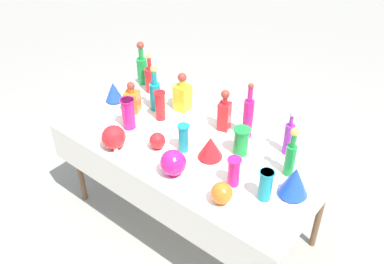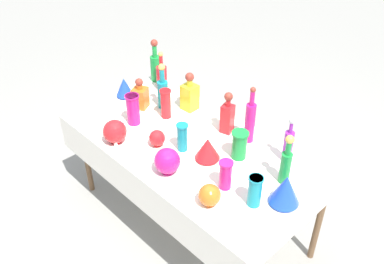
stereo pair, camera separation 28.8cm
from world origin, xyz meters
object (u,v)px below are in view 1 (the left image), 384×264
object	(u,v)px
tall_bottle_3	(150,79)
cardboard_box_behind_left	(218,139)
slender_vase_0	(183,137)
slender_vase_3	(160,105)
tall_bottle_0	(248,116)
fluted_vase_0	(210,147)
tall_bottle_1	(291,155)
fluted_vase_2	(295,181)
square_decanter_0	(224,113)
square_decanter_1	(182,95)
tall_bottle_4	(142,67)
slender_vase_4	(128,113)
square_decanter_2	(132,99)
tall_bottle_2	(289,137)
slender_vase_1	(241,141)
round_bowl_0	(173,163)
round_bowl_1	(222,193)
round_bowl_3	(114,137)
round_bowl_2	(157,141)
tall_bottle_5	(155,93)
slender_vase_5	(266,184)
slender_vase_2	(234,171)
fluted_vase_1	(114,92)

from	to	relation	value
tall_bottle_3	cardboard_box_behind_left	distance (m)	0.96
slender_vase_0	slender_vase_3	bearing A→B (deg)	153.95
tall_bottle_0	fluted_vase_0	world-z (taller)	tall_bottle_0
tall_bottle_1	fluted_vase_2	world-z (taller)	tall_bottle_1
tall_bottle_3	fluted_vase_0	world-z (taller)	tall_bottle_3
square_decanter_0	cardboard_box_behind_left	bearing A→B (deg)	127.48
square_decanter_1	slender_vase_0	size ratio (longest dim) A/B	1.53
tall_bottle_4	slender_vase_4	size ratio (longest dim) A/B	1.60
tall_bottle_3	fluted_vase_2	world-z (taller)	tall_bottle_3
square_decanter_2	slender_vase_3	size ratio (longest dim) A/B	1.08
tall_bottle_1	tall_bottle_3	bearing A→B (deg)	171.83
square_decanter_0	square_decanter_2	size ratio (longest dim) A/B	1.29
tall_bottle_2	slender_vase_1	xyz separation A→B (m)	(-0.24, -0.20, -0.02)
tall_bottle_0	square_decanter_1	world-z (taller)	tall_bottle_0
cardboard_box_behind_left	round_bowl_0	bearing A→B (deg)	-67.85
round_bowl_1	round_bowl_3	bearing A→B (deg)	-177.40
round_bowl_2	slender_vase_0	bearing A→B (deg)	33.02
square_decanter_1	tall_bottle_5	bearing A→B (deg)	-141.18
round_bowl_3	round_bowl_0	bearing A→B (deg)	6.06
tall_bottle_1	slender_vase_0	distance (m)	0.71
slender_vase_0	slender_vase_5	distance (m)	0.67
tall_bottle_3	slender_vase_5	world-z (taller)	tall_bottle_3
tall_bottle_5	tall_bottle_4	bearing A→B (deg)	147.52
tall_bottle_1	slender_vase_0	xyz separation A→B (m)	(-0.67, -0.23, -0.04)
slender_vase_5	round_bowl_0	xyz separation A→B (m)	(-0.55, -0.17, -0.02)
tall_bottle_3	slender_vase_0	world-z (taller)	tall_bottle_3
slender_vase_4	fluted_vase_2	world-z (taller)	slender_vase_4
slender_vase_2	fluted_vase_1	distance (m)	1.29
tall_bottle_0	round_bowl_1	size ratio (longest dim) A/B	3.06
slender_vase_4	slender_vase_2	bearing A→B (deg)	-1.42
tall_bottle_2	fluted_vase_0	world-z (taller)	tall_bottle_2
slender_vase_1	round_bowl_3	size ratio (longest dim) A/B	1.15
round_bowl_0	square_decanter_1	bearing A→B (deg)	125.67
tall_bottle_5	square_decanter_0	bearing A→B (deg)	11.30
tall_bottle_3	round_bowl_2	distance (m)	0.77
square_decanter_1	tall_bottle_0	bearing A→B (deg)	1.20
slender_vase_0	slender_vase_4	distance (m)	0.48
slender_vase_0	round_bowl_0	distance (m)	0.25
slender_vase_0	fluted_vase_2	size ratio (longest dim) A/B	1.00
tall_bottle_0	fluted_vase_1	bearing A→B (deg)	-166.32
tall_bottle_3	square_decanter_1	xyz separation A→B (m)	(0.37, -0.04, 0.01)
tall_bottle_3	cardboard_box_behind_left	size ratio (longest dim) A/B	0.80
round_bowl_0	square_decanter_0	bearing A→B (deg)	93.74
tall_bottle_3	slender_vase_1	size ratio (longest dim) A/B	1.69
tall_bottle_5	slender_vase_1	xyz separation A→B (m)	(0.81, -0.05, -0.04)
square_decanter_2	slender_vase_0	bearing A→B (deg)	-12.00
square_decanter_0	slender_vase_2	xyz separation A→B (m)	(0.38, -0.43, -0.03)
tall_bottle_5	round_bowl_3	distance (m)	0.55
square_decanter_2	fluted_vase_2	size ratio (longest dim) A/B	1.23
fluted_vase_2	tall_bottle_4	bearing A→B (deg)	166.04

